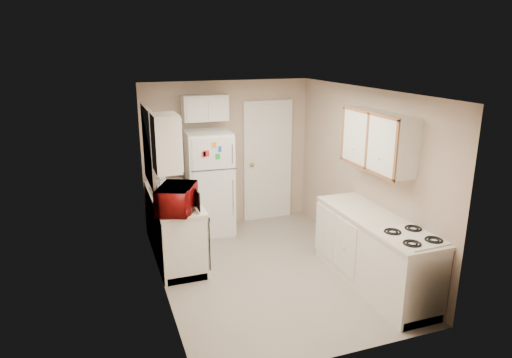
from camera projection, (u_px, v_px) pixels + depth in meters
name	position (u px, v px, depth m)	size (l,w,h in m)	color
floor	(268.00, 270.00, 6.19)	(3.80, 3.80, 0.00)	#A89D90
ceiling	(270.00, 91.00, 5.51)	(3.80, 3.80, 0.00)	white
wall_left	(159.00, 197.00, 5.40)	(3.80, 3.80, 0.00)	tan
wall_right	(363.00, 176.00, 6.30)	(3.80, 3.80, 0.00)	tan
wall_back	(228.00, 154.00, 7.57)	(2.80, 2.80, 0.00)	tan
wall_front	(345.00, 243.00, 4.13)	(2.80, 2.80, 0.00)	tan
left_counter	(174.00, 226.00, 6.52)	(0.60, 1.80, 0.90)	silver
dishwasher	(204.00, 236.00, 6.06)	(0.03, 0.58, 0.72)	black
sink	(171.00, 195.00, 6.54)	(0.54, 0.74, 0.16)	gray
microwave	(177.00, 200.00, 5.75)	(0.34, 0.61, 0.41)	maroon
soap_bottle	(162.00, 178.00, 6.93)	(0.10, 0.10, 0.21)	beige
window_blinds	(149.00, 146.00, 6.25)	(0.10, 0.98, 1.08)	silver
upper_cabinet_left	(166.00, 143.00, 5.48)	(0.30, 0.45, 0.70)	silver
refrigerator	(209.00, 184.00, 7.18)	(0.69, 0.67, 1.67)	silver
cabinet_over_fridge	(205.00, 108.00, 7.08)	(0.70, 0.30, 0.40)	silver
interior_door	(268.00, 162.00, 7.81)	(0.86, 0.06, 2.08)	silver
right_counter	(374.00, 252.00, 5.69)	(0.60, 2.00, 0.90)	silver
stove	(408.00, 280.00, 5.15)	(0.51, 0.63, 0.77)	silver
upper_cabinet_right	(378.00, 140.00, 5.63)	(0.30, 1.20, 0.70)	silver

